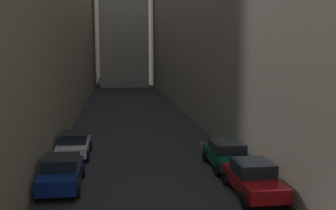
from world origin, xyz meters
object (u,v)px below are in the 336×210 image
parked_car_left_third (61,172)px  parked_car_right_far (227,154)px  parked_car_left_far (74,144)px  parked_car_right_third (254,178)px

parked_car_left_third → parked_car_right_far: bearing=-75.9°
parked_car_left_third → parked_car_left_far: size_ratio=1.06×
parked_car_left_third → parked_car_right_far: parked_car_left_third is taller
parked_car_left_far → parked_car_right_third: bearing=-132.3°
parked_car_left_third → parked_car_right_third: (8.80, -2.13, 0.01)m
parked_car_right_third → parked_car_right_far: 4.33m
parked_car_left_far → parked_car_right_far: bearing=-112.7°
parked_car_left_third → parked_car_left_far: bearing=-0.0°
parked_car_right_third → parked_car_right_far: parked_car_right_third is taller
parked_car_left_third → parked_car_right_third: size_ratio=1.01×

